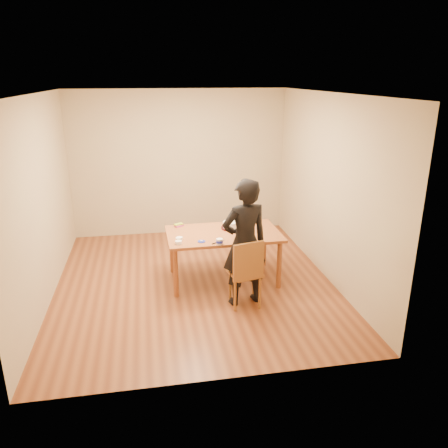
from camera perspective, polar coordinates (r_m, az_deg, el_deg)
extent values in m
cube|color=brown|center=(6.59, -3.88, -7.50)|extent=(4.00, 4.50, 0.00)
cube|color=silver|center=(5.91, -4.48, 16.66)|extent=(4.00, 4.50, 0.00)
cube|color=tan|center=(8.30, -5.87, 7.86)|extent=(4.00, 0.00, 2.70)
cube|color=tan|center=(6.24, -22.76, 2.77)|extent=(0.00, 4.50, 2.70)
cube|color=tan|center=(6.62, 13.38, 4.61)|extent=(0.00, 4.50, 2.70)
cube|color=brown|center=(6.36, -0.08, -1.31)|extent=(1.65, 1.00, 0.04)
cube|color=brown|center=(5.79, 2.75, -6.43)|extent=(0.47, 0.47, 0.04)
cylinder|color=red|center=(6.51, 0.92, -0.51)|extent=(0.29, 0.29, 0.02)
cylinder|color=white|center=(6.50, 0.92, -0.09)|extent=(0.24, 0.24, 0.08)
ellipsoid|color=white|center=(6.48, 0.92, 0.33)|extent=(0.24, 0.24, 0.03)
cylinder|color=white|center=(5.91, -0.59, -2.30)|extent=(0.09, 0.09, 0.08)
cylinder|color=#192AA2|center=(6.01, -2.96, -2.29)|extent=(0.11, 0.11, 0.01)
ellipsoid|color=white|center=(6.01, -2.96, -2.17)|extent=(0.04, 0.04, 0.02)
cylinder|color=white|center=(5.96, -5.96, -2.39)|extent=(0.09, 0.09, 0.04)
cylinder|color=white|center=(6.08, -5.95, -1.97)|extent=(0.08, 0.08, 0.04)
cylinder|color=white|center=(6.10, -5.83, -1.90)|extent=(0.09, 0.09, 0.04)
cube|color=#C52E7C|center=(6.64, -5.91, -0.22)|extent=(0.15, 0.13, 0.02)
cube|color=green|center=(6.64, -5.96, -0.04)|extent=(0.15, 0.12, 0.02)
cube|color=black|center=(5.97, -0.91, -2.41)|extent=(0.16, 0.11, 0.01)
imported|color=black|center=(5.67, 2.71, -2.49)|extent=(0.70, 0.54, 1.72)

